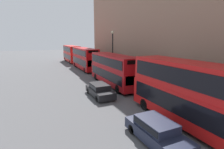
{
  "coord_description": "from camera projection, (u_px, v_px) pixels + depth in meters",
  "views": [
    {
      "loc": [
        -8.25,
        -2.04,
        6.16
      ],
      "look_at": [
        0.48,
        16.68,
        1.89
      ],
      "focal_mm": 28.0,
      "sensor_mm": 36.0,
      "label": 1
    }
  ],
  "objects": [
    {
      "name": "car_hatchback",
      "position": [
        100.0,
        90.0,
        18.84
      ],
      "size": [
        1.84,
        4.49,
        1.4
      ],
      "color": "black",
      "rests_on": "ground"
    },
    {
      "name": "pedestrian",
      "position": [
        118.0,
        72.0,
        28.2
      ],
      "size": [
        0.36,
        0.36,
        1.81
      ],
      "color": "#334C6B",
      "rests_on": "ground"
    },
    {
      "name": "car_dark_sedan",
      "position": [
        156.0,
        131.0,
        10.46
      ],
      "size": [
        1.83,
        4.52,
        1.42
      ],
      "color": "#1E2338",
      "rests_on": "ground"
    },
    {
      "name": "bus_leading",
      "position": [
        194.0,
        93.0,
        11.83
      ],
      "size": [
        2.59,
        11.15,
        4.59
      ],
      "color": "red",
      "rests_on": "ground"
    },
    {
      "name": "bus_trailing",
      "position": [
        72.0,
        53.0,
        46.08
      ],
      "size": [
        2.59,
        10.04,
        4.32
      ],
      "color": "red",
      "rests_on": "ground"
    },
    {
      "name": "street_lamp",
      "position": [
        113.0,
        49.0,
        27.7
      ],
      "size": [
        0.44,
        0.44,
        7.35
      ],
      "color": "black",
      "rests_on": "ground"
    },
    {
      "name": "bus_third_in_queue",
      "position": [
        85.0,
        58.0,
        35.06
      ],
      "size": [
        2.59,
        10.72,
        4.29
      ],
      "color": "#B20C0F",
      "rests_on": "ground"
    },
    {
      "name": "bus_second_in_queue",
      "position": [
        113.0,
        68.0,
        23.24
      ],
      "size": [
        2.59,
        10.53,
        4.08
      ],
      "color": "#A80F14",
      "rests_on": "ground"
    }
  ]
}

